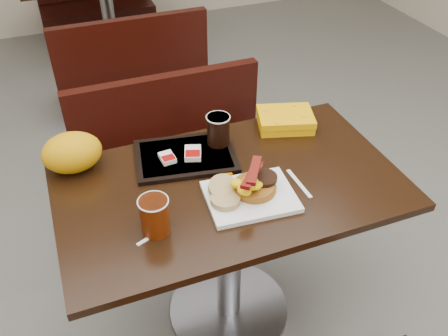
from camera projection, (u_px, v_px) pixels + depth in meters
name	position (u px, v px, depth m)	size (l,w,h in m)	color
floor	(229.00, 311.00, 2.16)	(6.00, 7.00, 0.01)	slate
table_near	(229.00, 254.00, 1.93)	(1.20, 0.70, 0.75)	black
bench_near_n	(179.00, 158.00, 2.45)	(1.00, 0.46, 0.72)	black
table_far	(109.00, 21.00, 3.83)	(1.20, 0.70, 0.75)	black
bench_far_s	(128.00, 60.00, 3.33)	(1.00, 0.46, 0.72)	black
platter	(250.00, 197.00, 1.62)	(0.29, 0.23, 0.02)	white
pancake_stack	(255.00, 187.00, 1.63)	(0.15, 0.15, 0.03)	#8D6417
sausage_patty	(264.00, 178.00, 1.63)	(0.09, 0.09, 0.01)	black
scrambled_eggs	(250.00, 184.00, 1.57)	(0.10, 0.09, 0.05)	yellow
bacon_strips	(252.00, 174.00, 1.56)	(0.17, 0.07, 0.01)	#480509
muffin_bottom	(225.00, 200.00, 1.58)	(0.10, 0.10, 0.02)	#A38E56
muffin_top	(223.00, 188.00, 1.61)	(0.10, 0.10, 0.02)	#A38E56
coffee_cup_near	(155.00, 216.00, 1.47)	(0.09, 0.09, 0.12)	maroon
fork	(149.00, 238.00, 1.48)	(0.12, 0.02, 0.00)	white
knife	(299.00, 183.00, 1.69)	(0.16, 0.01, 0.00)	white
condiment_syrup	(225.00, 174.00, 1.72)	(0.04, 0.03, 0.01)	#B56207
condiment_ketchup	(223.00, 170.00, 1.74)	(0.04, 0.03, 0.01)	#8C0504
tray	(186.00, 156.00, 1.80)	(0.37, 0.26, 0.02)	black
hashbrown_sleeve_left	(167.00, 158.00, 1.76)	(0.05, 0.07, 0.02)	silver
hashbrown_sleeve_right	(193.00, 153.00, 1.78)	(0.06, 0.08, 0.02)	silver
coffee_cup_far	(218.00, 130.00, 1.82)	(0.09, 0.09, 0.12)	black
clamshell	(285.00, 120.00, 1.96)	(0.22, 0.17, 0.06)	#ECA203
paper_bag	(72.00, 153.00, 1.71)	(0.21, 0.16, 0.15)	orange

